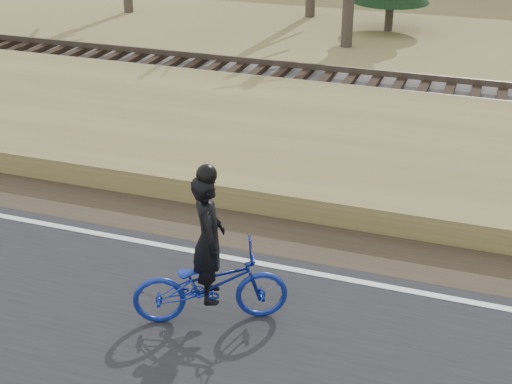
% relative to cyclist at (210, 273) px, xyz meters
% --- Properties ---
extents(ground, '(120.00, 120.00, 0.00)m').
position_rel_cyclist_xyz_m(ground, '(2.73, 1.31, -0.76)').
color(ground, '#9C874F').
rests_on(ground, ground).
extents(edge_line, '(120.00, 0.12, 0.01)m').
position_rel_cyclist_xyz_m(edge_line, '(2.73, 1.51, -0.70)').
color(edge_line, silver).
rests_on(edge_line, road).
extents(shoulder, '(120.00, 1.60, 0.04)m').
position_rel_cyclist_xyz_m(shoulder, '(2.73, 2.51, -0.74)').
color(shoulder, '#473A2B').
rests_on(shoulder, ground).
extents(embankment, '(120.00, 5.00, 0.44)m').
position_rel_cyclist_xyz_m(embankment, '(2.73, 5.51, -0.54)').
color(embankment, '#9C874F').
rests_on(embankment, ground).
extents(ballast, '(120.00, 3.00, 0.45)m').
position_rel_cyclist_xyz_m(ballast, '(2.73, 9.31, -0.54)').
color(ballast, slate).
rests_on(ballast, ground).
extents(railroad, '(120.00, 2.40, 0.29)m').
position_rel_cyclist_xyz_m(railroad, '(2.73, 9.31, -0.24)').
color(railroad, black).
rests_on(railroad, ballast).
extents(cyclist, '(2.14, 1.50, 2.24)m').
position_rel_cyclist_xyz_m(cyclist, '(0.00, 0.00, 0.00)').
color(cyclist, navy).
rests_on(cyclist, road).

